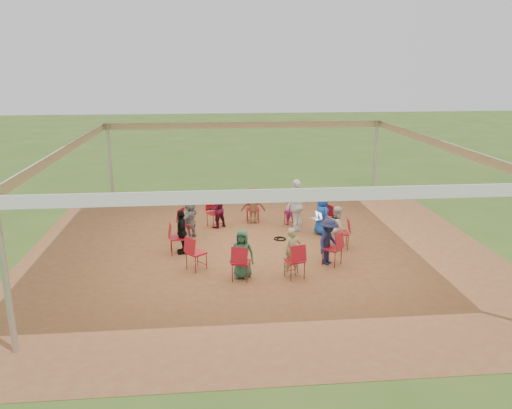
{
  "coord_description": "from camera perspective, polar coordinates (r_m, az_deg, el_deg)",
  "views": [
    {
      "loc": [
        -1.39,
        -13.44,
        5.09
      ],
      "look_at": [
        -0.07,
        0.3,
        1.18
      ],
      "focal_mm": 35.0,
      "sensor_mm": 36.0,
      "label": 1
    }
  ],
  "objects": [
    {
      "name": "person_seated_6",
      "position": [
        12.2,
        -1.58,
        -5.67
      ],
      "size": [
        0.67,
        0.5,
        1.23
      ],
      "primitive_type": "imported",
      "rotation": [
        0.0,
        0.0,
        -0.29
      ],
      "color": "#275238",
      "rests_on": "ground"
    },
    {
      "name": "person_seated_0",
      "position": [
        15.41,
        7.52,
        -1.18
      ],
      "size": [
        0.55,
        0.69,
        1.23
      ],
      "primitive_type": "imported",
      "rotation": [
        0.0,
        0.0,
        1.99
      ],
      "color": "#1747AB",
      "rests_on": "ground"
    },
    {
      "name": "person_seated_4",
      "position": [
        15.07,
        -7.57,
        -1.57
      ],
      "size": [
        0.87,
        1.22,
        1.23
      ],
      "primitive_type": "imported",
      "rotation": [
        0.0,
        0.0,
        -2.01
      ],
      "color": "slate",
      "rests_on": "ground"
    },
    {
      "name": "standing_person",
      "position": [
        15.52,
        4.7,
        -0.12
      ],
      "size": [
        1.07,
        1.02,
        1.67
      ],
      "primitive_type": "imported",
      "rotation": [
        0.0,
        0.0,
        3.86
      ],
      "color": "white",
      "rests_on": "ground"
    },
    {
      "name": "dirt_patch",
      "position": [
        14.44,
        0.39,
        -4.8
      ],
      "size": [
        13.0,
        13.0,
        0.0
      ],
      "primitive_type": "plane",
      "color": "brown",
      "rests_on": "ground"
    },
    {
      "name": "cable_coil",
      "position": [
        15.0,
        2.8,
        -3.94
      ],
      "size": [
        0.43,
        0.43,
        0.03
      ],
      "rotation": [
        0.0,
        0.0,
        0.23
      ],
      "color": "black",
      "rests_on": "ground"
    },
    {
      "name": "person_seated_7",
      "position": [
        12.33,
        4.22,
        -5.47
      ],
      "size": [
        0.51,
        0.41,
        1.23
      ],
      "primitive_type": "imported",
      "rotation": [
        0.0,
        0.0,
        0.28
      ],
      "color": "#8D8154",
      "rests_on": "ground"
    },
    {
      "name": "person_seated_1",
      "position": [
        16.14,
        3.99,
        -0.29
      ],
      "size": [
        0.54,
        0.49,
        1.23
      ],
      "primitive_type": "imported",
      "rotation": [
        0.0,
        0.0,
        2.56
      ],
      "color": "#942469",
      "rests_on": "ground"
    },
    {
      "name": "chair_4",
      "position": [
        15.17,
        -7.95,
        -2.15
      ],
      "size": [
        0.58,
        0.57,
        0.9
      ],
      "primitive_type": null,
      "rotation": [
        0.0,
        0.0,
        -2.01
      ],
      "color": "#A10F1B",
      "rests_on": "ground"
    },
    {
      "name": "chair_6",
      "position": [
        12.81,
        -6.85,
        -5.54
      ],
      "size": [
        0.61,
        0.61,
        0.9
      ],
      "primitive_type": null,
      "rotation": [
        0.0,
        0.0,
        -0.86
      ],
      "color": "#A10F1B",
      "rests_on": "ground"
    },
    {
      "name": "chair_1",
      "position": [
        16.29,
        4.14,
        -0.77
      ],
      "size": [
        0.59,
        0.6,
        0.9
      ],
      "primitive_type": null,
      "rotation": [
        0.0,
        0.0,
        2.56
      ],
      "color": "#A10F1B",
      "rests_on": "ground"
    },
    {
      "name": "person_seated_8",
      "position": [
        13.15,
        8.27,
        -4.22
      ],
      "size": [
        0.82,
        0.86,
        1.23
      ],
      "primitive_type": "imported",
      "rotation": [
        0.0,
        0.0,
        0.85
      ],
      "color": "#171A38",
      "rests_on": "ground"
    },
    {
      "name": "chair_0",
      "position": [
        15.53,
        7.85,
        -1.72
      ],
      "size": [
        0.57,
        0.56,
        0.9
      ],
      "primitive_type": null,
      "rotation": [
        0.0,
        0.0,
        1.99
      ],
      "color": "#A10F1B",
      "rests_on": "ground"
    },
    {
      "name": "chair_10",
      "position": [
        14.37,
        9.71,
        -3.25
      ],
      "size": [
        0.5,
        0.48,
        0.9
      ],
      "primitive_type": null,
      "rotation": [
        0.0,
        0.0,
        1.42
      ],
      "color": "#A10F1B",
      "rests_on": "ground"
    },
    {
      "name": "ground",
      "position": [
        14.44,
        0.39,
        -4.82
      ],
      "size": [
        80.0,
        80.0,
        0.0
      ],
      "primitive_type": "plane",
      "color": "#344F18",
      "rests_on": "ground"
    },
    {
      "name": "chair_9",
      "position": [
        13.16,
        8.7,
        -5.02
      ],
      "size": [
        0.61,
        0.61,
        0.9
      ],
      "primitive_type": null,
      "rotation": [
        0.0,
        0.0,
        0.85
      ],
      "color": "#A10F1B",
      "rests_on": "ground"
    },
    {
      "name": "chair_3",
      "position": [
        16.09,
        -4.74,
        -0.99
      ],
      "size": [
        0.59,
        0.6,
        0.9
      ],
      "primitive_type": null,
      "rotation": [
        0.0,
        0.0,
        -2.58
      ],
      "color": "#A10F1B",
      "rests_on": "ground"
    },
    {
      "name": "person_seated_3",
      "position": [
        15.95,
        -4.51,
        -0.5
      ],
      "size": [
        0.69,
        0.61,
        1.23
      ],
      "primitive_type": "imported",
      "rotation": [
        0.0,
        0.0,
        -2.58
      ],
      "color": "#3E0A1A",
      "rests_on": "ground"
    },
    {
      "name": "chair_8",
      "position": [
        12.3,
        4.44,
        -6.4
      ],
      "size": [
        0.52,
        0.54,
        0.9
      ],
      "primitive_type": null,
      "rotation": [
        0.0,
        0.0,
        0.28
      ],
      "color": "#A10F1B",
      "rests_on": "ground"
    },
    {
      "name": "person_seated_9",
      "position": [
        14.31,
        9.26,
        -2.59
      ],
      "size": [
        0.43,
        0.64,
        1.23
      ],
      "primitive_type": "imported",
      "rotation": [
        0.0,
        0.0,
        1.42
      ],
      "color": "#B4AFA1",
      "rests_on": "ground"
    },
    {
      "name": "person_seated_5",
      "position": [
        13.91,
        -8.49,
        -3.1
      ],
      "size": [
        0.46,
        0.77,
        1.23
      ],
      "primitive_type": "imported",
      "rotation": [
        0.0,
        0.0,
        -1.44
      ],
      "color": "black",
      "rests_on": "ground"
    },
    {
      "name": "chair_7",
      "position": [
        12.16,
        -1.71,
        -6.62
      ],
      "size": [
        0.53,
        0.54,
        0.9
      ],
      "primitive_type": null,
      "rotation": [
        0.0,
        0.0,
        -0.29
      ],
      "color": "#A10F1B",
      "rests_on": "ground"
    },
    {
      "name": "chair_2",
      "position": [
        16.5,
        -0.37,
        -0.51
      ],
      "size": [
        0.42,
        0.44,
        0.9
      ],
      "primitive_type": null,
      "rotation": [
        0.0,
        0.0,
        3.13
      ],
      "color": "#A10F1B",
      "rests_on": "ground"
    },
    {
      "name": "tent",
      "position": [
        13.79,
        0.4,
        4.45
      ],
      "size": [
        10.33,
        10.33,
        3.0
      ],
      "color": "#B2B2B7",
      "rests_on": "ground"
    },
    {
      "name": "chair_5",
      "position": [
        13.96,
        -8.96,
        -3.8
      ],
      "size": [
        0.49,
        0.48,
        0.9
      ],
      "primitive_type": null,
      "rotation": [
        0.0,
        0.0,
        -1.44
      ],
      "color": "#A10F1B",
      "rests_on": "ground"
    },
    {
      "name": "laptop",
      "position": [
        15.32,
        7.03,
        -1.39
      ],
      "size": [
        0.37,
        0.4,
        0.23
      ],
      "rotation": [
        0.0,
        0.0,
        1.99
      ],
      "color": "#B7B7BC",
      "rests_on": "ground"
    },
    {
      "name": "person_seated_2",
      "position": [
        16.34,
        -0.34,
        -0.05
      ],
      "size": [
        0.8,
        0.4,
        1.23
      ],
      "primitive_type": "imported",
      "rotation": [
        0.0,
        0.0,
        3.13
      ],
      "color": "brown",
      "rests_on": "ground"
    }
  ]
}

